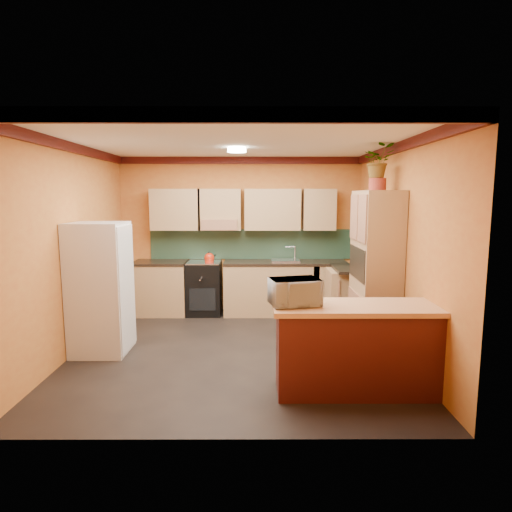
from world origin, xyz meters
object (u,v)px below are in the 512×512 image
at_px(base_cabinets_back, 240,289).
at_px(stove, 204,288).
at_px(pantry, 375,270).
at_px(breakfast_bar, 364,351).
at_px(fridge, 100,288).
at_px(microwave, 295,292).

relative_size(base_cabinets_back, stove, 4.01).
xyz_separation_m(pantry, breakfast_bar, (-0.47, -1.35, -0.61)).
height_order(base_cabinets_back, pantry, pantry).
distance_m(stove, fridge, 2.19).
distance_m(pantry, microwave, 1.81).
distance_m(base_cabinets_back, breakfast_bar, 3.31).
bearing_deg(microwave, pantry, 35.22).
distance_m(base_cabinets_back, fridge, 2.57).
xyz_separation_m(stove, pantry, (2.48, -1.65, 0.59)).
height_order(fridge, microwave, fridge).
bearing_deg(fridge, base_cabinets_back, 46.47).
height_order(stove, microwave, microwave).
bearing_deg(stove, fridge, -121.40).
height_order(base_cabinets_back, stove, stove).
relative_size(base_cabinets_back, microwave, 7.44).
relative_size(breakfast_bar, microwave, 3.67).
bearing_deg(microwave, fridge, 140.85).
relative_size(stove, breakfast_bar, 0.51).
distance_m(pantry, breakfast_bar, 1.56).
xyz_separation_m(stove, breakfast_bar, (2.01, -3.00, -0.02)).
distance_m(stove, microwave, 3.32).
height_order(stove, fridge, fridge).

